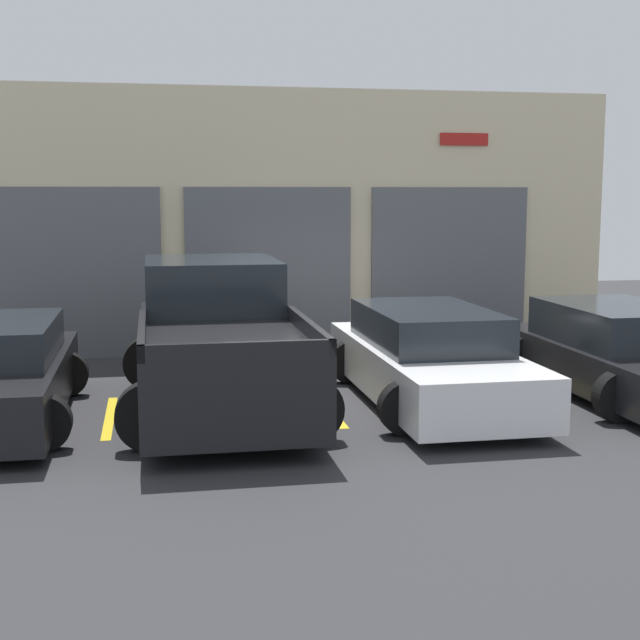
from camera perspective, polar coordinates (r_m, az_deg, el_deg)
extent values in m
plane|color=#2D2D30|center=(13.06, -0.66, -4.29)|extent=(28.00, 28.00, 0.00)
cube|color=beige|center=(16.02, -2.75, 6.33)|extent=(12.21, 0.60, 4.62)
cube|color=#595B60|center=(15.63, -15.46, 2.87)|extent=(2.92, 0.08, 2.92)
cube|color=#595B60|center=(15.71, -3.28, 3.17)|extent=(2.92, 0.08, 2.92)
cube|color=#595B60|center=(16.47, 8.27, 3.33)|extent=(2.92, 0.08, 2.92)
cube|color=#B21E19|center=(16.53, 9.21, 11.35)|extent=(0.90, 0.03, 0.22)
cube|color=black|center=(11.48, -6.42, -2.59)|extent=(1.99, 5.08, 0.94)
cube|color=#1E2328|center=(12.75, -6.96, 2.26)|extent=(1.84, 2.29, 0.73)
cube|color=black|center=(10.23, -11.33, -0.82)|extent=(0.08, 2.80, 0.18)
cube|color=black|center=(10.39, -0.71, -0.53)|extent=(0.08, 2.80, 0.18)
cube|color=black|center=(8.93, -5.25, -1.99)|extent=(1.99, 0.08, 0.18)
cylinder|color=black|center=(13.06, -10.82, -2.71)|extent=(0.77, 0.22, 0.77)
cylinder|color=black|center=(13.17, -3.07, -2.49)|extent=(0.77, 0.22, 0.77)
cylinder|color=black|center=(9.98, -10.81, -6.06)|extent=(0.77, 0.22, 0.77)
cylinder|color=black|center=(10.12, -0.67, -5.71)|extent=(0.77, 0.22, 0.77)
cube|color=white|center=(12.06, 7.01, -3.15)|extent=(1.74, 4.73, 0.64)
cube|color=#1E2328|center=(12.07, 6.89, -0.39)|extent=(1.53, 2.60, 0.49)
cylinder|color=black|center=(13.28, 1.94, -2.69)|extent=(0.64, 0.22, 0.64)
cylinder|color=black|center=(13.69, 8.16, -2.45)|extent=(0.64, 0.22, 0.64)
cylinder|color=black|center=(10.50, 5.47, -5.63)|extent=(0.64, 0.22, 0.64)
cylinder|color=black|center=(11.01, 13.12, -5.16)|extent=(0.64, 0.22, 0.64)
cylinder|color=black|center=(12.91, -15.96, -3.35)|extent=(0.62, 0.22, 0.62)
cylinder|color=black|center=(10.28, -17.30, -6.29)|extent=(0.62, 0.22, 0.62)
cube|color=black|center=(13.18, 18.70, -2.71)|extent=(1.82, 4.50, 0.57)
cube|color=#1E2328|center=(13.19, 18.57, -0.24)|extent=(1.60, 2.48, 0.54)
cylinder|color=black|center=(14.07, 13.05, -2.28)|extent=(0.64, 0.22, 0.64)
cylinder|color=black|center=(14.78, 18.75, -2.01)|extent=(0.64, 0.22, 0.64)
cylinder|color=black|center=(11.62, 18.59, -4.67)|extent=(0.64, 0.22, 0.64)
cube|color=gold|center=(11.61, -13.31, -6.07)|extent=(0.12, 2.20, 0.01)
cube|color=gold|center=(11.81, 0.45, -5.61)|extent=(0.12, 2.20, 0.01)
cube|color=gold|center=(12.64, 13.05, -4.90)|extent=(0.12, 2.20, 0.01)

